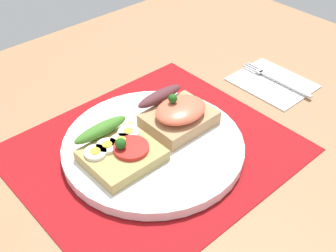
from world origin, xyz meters
TOP-DOWN VIEW (x-y plane):
  - ground_plane at (0.00, 0.00)cm, footprint 120.00×90.00cm
  - placemat at (0.00, 0.00)cm, footprint 39.41×34.74cm
  - plate at (0.00, 0.00)cm, footprint 27.29×27.29cm
  - sandwich_egg_tomato at (-5.69, 0.81)cm, footprint 10.18×10.59cm
  - sandwich_salmon at (5.69, 0.94)cm, footprint 10.29×9.72cm
  - napkin at (28.61, -0.53)cm, footprint 11.34×13.76cm
  - fork at (29.29, -0.45)cm, footprint 1.62×14.92cm

SIDE VIEW (x-z plane):
  - ground_plane at x=0.00cm, z-range -3.20..0.00cm
  - placemat at x=0.00cm, z-range 0.00..0.30cm
  - napkin at x=28.61cm, z-range 0.00..0.60cm
  - fork at x=29.29cm, z-range 0.60..0.92cm
  - plate at x=0.00cm, z-range 0.30..1.84cm
  - sandwich_egg_tomato at x=-5.69cm, z-range 1.22..5.15cm
  - sandwich_salmon at x=5.69cm, z-range 1.05..6.82cm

